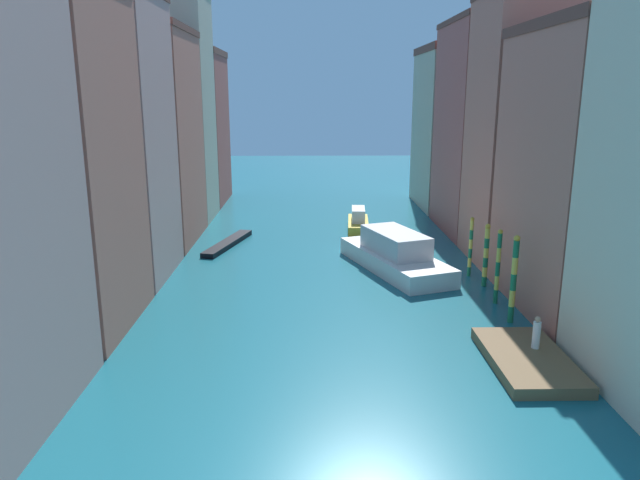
# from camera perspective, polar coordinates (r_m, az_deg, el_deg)

# --- Properties ---
(ground_plane) EXTENTS (154.00, 154.00, 0.00)m
(ground_plane) POSITION_cam_1_polar(r_m,az_deg,el_deg) (42.81, 0.66, -2.47)
(ground_plane) COLOR #196070
(building_left_1) EXTENTS (7.56, 9.01, 17.78)m
(building_left_1) POSITION_cam_1_polar(r_m,az_deg,el_deg) (32.96, -24.94, 7.06)
(building_left_1) COLOR #C6705B
(building_left_1) RESTS_ON ground
(building_left_2) EXTENTS (7.56, 8.62, 18.59)m
(building_left_2) POSITION_cam_1_polar(r_m,az_deg,el_deg) (41.29, -20.03, 9.23)
(building_left_2) COLOR tan
(building_left_2) RESTS_ON ground
(building_left_3) EXTENTS (7.56, 10.64, 17.30)m
(building_left_3) POSITION_cam_1_polar(r_m,az_deg,el_deg) (50.82, -16.40, 9.53)
(building_left_3) COLOR #C6705B
(building_left_3) RESTS_ON ground
(building_left_4) EXTENTS (7.56, 7.71, 21.83)m
(building_left_4) POSITION_cam_1_polar(r_m,az_deg,el_deg) (59.61, -14.24, 12.44)
(building_left_4) COLOR #BCB299
(building_left_4) RESTS_ON ground
(building_left_5) EXTENTS (7.56, 10.24, 16.73)m
(building_left_5) POSITION_cam_1_polar(r_m,az_deg,el_deg) (68.57, -12.41, 10.56)
(building_left_5) COLOR #B25147
(building_left_5) RESTS_ON ground
(building_right_1) EXTENTS (7.56, 11.54, 15.98)m
(building_right_1) POSITION_cam_1_polar(r_m,az_deg,el_deg) (36.22, 24.88, 6.15)
(building_right_1) COLOR #C6705B
(building_right_1) RESTS_ON ground
(building_right_2) EXTENTS (7.56, 7.84, 19.39)m
(building_right_2) POSITION_cam_1_polar(r_m,az_deg,el_deg) (45.31, 19.60, 10.14)
(building_right_2) COLOR #C6705B
(building_right_2) RESTS_ON ground
(building_right_3) EXTENTS (7.56, 11.59, 18.30)m
(building_right_3) POSITION_cam_1_polar(r_m,az_deg,el_deg) (54.56, 15.99, 10.36)
(building_right_3) COLOR #B25147
(building_right_3) RESTS_ON ground
(building_right_4) EXTENTS (7.56, 11.82, 16.97)m
(building_right_4) POSITION_cam_1_polar(r_m,az_deg,el_deg) (66.16, 12.93, 10.52)
(building_right_4) COLOR #BCB299
(building_right_4) RESTS_ON ground
(waterfront_dock) EXTENTS (3.48, 6.47, 0.54)m
(waterfront_dock) POSITION_cam_1_polar(r_m,az_deg,el_deg) (29.19, 19.45, -10.87)
(waterfront_dock) COLOR brown
(waterfront_dock) RESTS_ON ground
(person_on_dock) EXTENTS (0.36, 0.36, 1.57)m
(person_on_dock) POSITION_cam_1_polar(r_m,az_deg,el_deg) (29.61, 20.20, -8.48)
(person_on_dock) COLOR white
(person_on_dock) RESTS_ON waterfront_dock
(mooring_pole_0) EXTENTS (0.35, 0.35, 4.89)m
(mooring_pole_0) POSITION_cam_1_polar(r_m,az_deg,el_deg) (33.31, 18.23, -3.56)
(mooring_pole_0) COLOR #197247
(mooring_pole_0) RESTS_ON ground
(mooring_pole_1) EXTENTS (0.28, 0.28, 4.52)m
(mooring_pole_1) POSITION_cam_1_polar(r_m,az_deg,el_deg) (36.09, 16.82, -2.44)
(mooring_pole_1) COLOR #197247
(mooring_pole_1) RESTS_ON ground
(mooring_pole_2) EXTENTS (0.35, 0.35, 4.13)m
(mooring_pole_2) POSITION_cam_1_polar(r_m,az_deg,el_deg) (39.20, 15.76, -1.35)
(mooring_pole_2) COLOR #197247
(mooring_pole_2) RESTS_ON ground
(mooring_pole_3) EXTENTS (0.27, 0.27, 4.11)m
(mooring_pole_3) POSITION_cam_1_polar(r_m,az_deg,el_deg) (41.09, 14.36, -0.59)
(mooring_pole_3) COLOR #197247
(mooring_pole_3) RESTS_ON ground
(vaporetto_white) EXTENTS (7.18, 11.51, 2.77)m
(vaporetto_white) POSITION_cam_1_polar(r_m,az_deg,el_deg) (41.90, 7.25, -1.43)
(vaporetto_white) COLOR white
(vaporetto_white) RESTS_ON ground
(gondola_black) EXTENTS (3.19, 8.24, 0.40)m
(gondola_black) POSITION_cam_1_polar(r_m,az_deg,el_deg) (48.87, -8.90, -0.31)
(gondola_black) COLOR black
(gondola_black) RESTS_ON ground
(motorboat_0) EXTENTS (2.24, 6.25, 1.96)m
(motorboat_0) POSITION_cam_1_polar(r_m,az_deg,el_deg) (54.14, 3.71, 1.80)
(motorboat_0) COLOR gold
(motorboat_0) RESTS_ON ground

